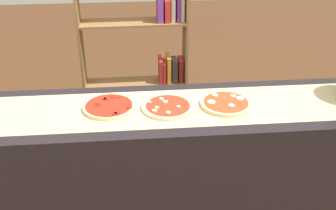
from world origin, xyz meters
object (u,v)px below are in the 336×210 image
(pizza_mushroom_1, at_px, (168,106))
(pizza_mozzarella_2, at_px, (226,103))
(pizza_pepperoni_0, at_px, (109,106))
(bookshelf, at_px, (147,57))

(pizza_mushroom_1, distance_m, pizza_mozzarella_2, 0.34)
(pizza_pepperoni_0, xyz_separation_m, pizza_mushroom_1, (0.33, -0.03, -0.00))
(pizza_mushroom_1, height_order, pizza_mozzarella_2, pizza_mozzarella_2)
(pizza_pepperoni_0, distance_m, bookshelf, 1.18)
(pizza_pepperoni_0, height_order, pizza_mozzarella_2, pizza_mozzarella_2)
(bookshelf, bearing_deg, pizza_mozzarella_2, -70.84)
(bookshelf, bearing_deg, pizza_pepperoni_0, -103.02)
(pizza_mushroom_1, distance_m, bookshelf, 1.18)
(pizza_mozzarella_2, bearing_deg, pizza_pepperoni_0, 177.84)
(pizza_mushroom_1, relative_size, bookshelf, 0.19)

